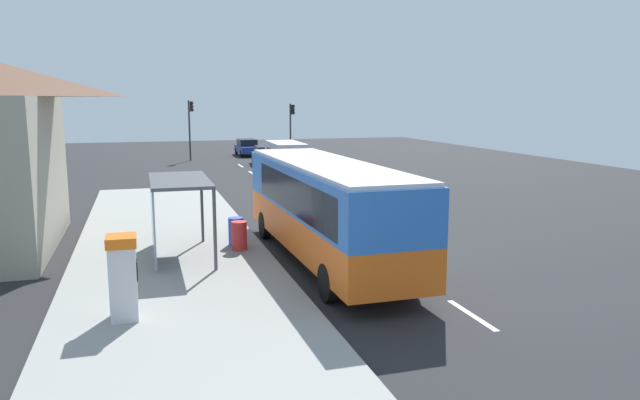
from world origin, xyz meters
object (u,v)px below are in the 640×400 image
(ticket_machine, at_px, (123,277))
(traffic_light_near_side, at_px, (292,122))
(traffic_light_far_side, at_px, (190,121))
(white_van, at_px, (286,156))
(bus_shelter, at_px, (170,198))
(bus, at_px, (325,205))
(recycling_bin_red, at_px, (239,236))
(recycling_bin_blue, at_px, (236,231))
(sedan_far, at_px, (266,155))
(sedan_near, at_px, (247,147))

(ticket_machine, relative_size, traffic_light_near_side, 0.40)
(traffic_light_near_side, relative_size, traffic_light_far_side, 0.94)
(white_van, relative_size, bus_shelter, 1.31)
(ticket_machine, xyz_separation_m, bus_shelter, (1.32, 5.37, 0.93))
(traffic_light_far_side, bearing_deg, bus, -87.70)
(recycling_bin_red, height_order, recycling_bin_blue, same)
(white_van, relative_size, recycling_bin_blue, 5.54)
(white_van, relative_size, sedan_far, 1.17)
(bus, height_order, sedan_near, bus)
(recycling_bin_red, distance_m, bus_shelter, 2.66)
(recycling_bin_red, bearing_deg, sedan_far, 76.74)
(recycling_bin_red, xyz_separation_m, recycling_bin_blue, (0.00, 0.70, 0.00))
(traffic_light_near_side, distance_m, bus_shelter, 34.59)
(white_van, bearing_deg, ticket_machine, -110.84)
(bus, relative_size, sedan_near, 2.51)
(recycling_bin_red, bearing_deg, ticket_machine, -121.66)
(bus, bearing_deg, sedan_far, 82.19)
(sedan_far, bearing_deg, traffic_light_far_side, 135.36)
(bus, xyz_separation_m, sedan_far, (4.01, 29.23, -1.05))
(sedan_far, xyz_separation_m, recycling_bin_red, (-6.50, -27.57, -0.14))
(ticket_machine, relative_size, traffic_light_far_side, 0.38)
(bus, bearing_deg, traffic_light_far_side, 92.30)
(bus, relative_size, recycling_bin_blue, 11.63)
(recycling_bin_red, height_order, bus_shelter, bus_shelter)
(recycling_bin_red, xyz_separation_m, traffic_light_near_side, (9.70, 32.10, 2.54))
(recycling_bin_blue, bearing_deg, bus, -43.59)
(recycling_bin_blue, xyz_separation_m, traffic_light_near_side, (9.70, 31.40, 2.54))
(bus, height_order, ticket_machine, bus)
(recycling_bin_red, height_order, traffic_light_far_side, traffic_light_far_side)
(sedan_near, xyz_separation_m, bus_shelter, (-8.71, -36.73, 1.31))
(sedan_near, bearing_deg, bus_shelter, -103.34)
(traffic_light_far_side, relative_size, bus_shelter, 1.27)
(sedan_far, bearing_deg, white_van, -90.77)
(ticket_machine, distance_m, recycling_bin_red, 6.74)
(bus, xyz_separation_m, sedan_near, (4.01, 38.04, -1.05))
(bus, xyz_separation_m, traffic_light_far_side, (-1.39, 34.56, 1.53))
(bus, distance_m, traffic_light_near_side, 34.55)
(sedan_near, height_order, ticket_machine, ticket_machine)
(bus, xyz_separation_m, ticket_machine, (-6.02, -4.06, -0.67))
(sedan_near, bearing_deg, bus, -96.02)
(white_van, bearing_deg, traffic_light_far_side, 112.93)
(sedan_near, xyz_separation_m, recycling_bin_blue, (-6.50, -35.67, -0.14))
(ticket_machine, bearing_deg, bus_shelter, 76.22)
(ticket_machine, xyz_separation_m, traffic_light_near_side, (13.23, 37.82, 2.03))
(bus, height_order, traffic_light_near_side, traffic_light_near_side)
(bus, bearing_deg, bus_shelter, 164.40)
(bus, distance_m, white_van, 22.38)
(traffic_light_near_side, xyz_separation_m, bus_shelter, (-11.91, -32.45, -1.10))
(traffic_light_far_side, bearing_deg, recycling_bin_red, -91.91)
(white_van, relative_size, traffic_light_near_side, 1.10)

